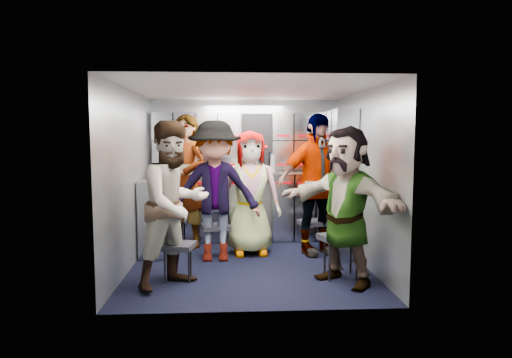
{
  "coord_description": "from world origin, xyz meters",
  "views": [
    {
      "loc": [
        -0.21,
        -5.43,
        1.57
      ],
      "look_at": [
        0.11,
        0.35,
        1.01
      ],
      "focal_mm": 32.0,
      "sensor_mm": 36.0,
      "label": 1
    }
  ],
  "objects": [
    {
      "name": "wall_left",
      "position": [
        -1.4,
        0.0,
        1.05
      ],
      "size": [
        0.04,
        3.0,
        2.1
      ],
      "primitive_type": "cube",
      "color": "gray",
      "rests_on": "ground"
    },
    {
      "name": "bottle_right",
      "position": [
        0.41,
        1.24,
        1.16
      ],
      "size": [
        0.07,
        0.07,
        0.25
      ],
      "primitive_type": "cylinder",
      "color": "white",
      "rests_on": "counter"
    },
    {
      "name": "jump_seat_mid_right",
      "position": [
        0.9,
        0.64,
        0.36
      ],
      "size": [
        0.4,
        0.39,
        0.41
      ],
      "rotation": [
        0.0,
        0.0,
        0.2
      ],
      "color": "black",
      "rests_on": "ground"
    },
    {
      "name": "attendant_arc_d",
      "position": [
        0.9,
        0.46,
        0.93
      ],
      "size": [
        1.17,
        0.78,
        1.85
      ],
      "primitive_type": "imported",
      "rotation": [
        0.0,
        0.0,
        0.33
      ],
      "color": "black",
      "rests_on": "ground"
    },
    {
      "name": "attendant_arc_e",
      "position": [
        0.99,
        -0.76,
        0.84
      ],
      "size": [
        1.35,
        1.52,
        1.67
      ],
      "primitive_type": "imported",
      "rotation": [
        0.0,
        0.0,
        -0.9
      ],
      "color": "black",
      "rests_on": "ground"
    },
    {
      "name": "bottle_left",
      "position": [
        -0.74,
        1.24,
        1.17
      ],
      "size": [
        0.06,
        0.06,
        0.27
      ],
      "primitive_type": "cylinder",
      "color": "white",
      "rests_on": "counter"
    },
    {
      "name": "jump_seat_near_right",
      "position": [
        0.99,
        -0.58,
        0.42
      ],
      "size": [
        0.52,
        0.5,
        0.48
      ],
      "rotation": [
        0.0,
        0.0,
        0.38
      ],
      "color": "black",
      "rests_on": "ground"
    },
    {
      "name": "counter",
      "position": [
        0.0,
        1.29,
        1.01
      ],
      "size": [
        2.68,
        0.42,
        0.03
      ],
      "primitive_type": "cube",
      "color": "#B1B4B9",
      "rests_on": "cart_bank_back"
    },
    {
      "name": "cart_bank_back",
      "position": [
        0.0,
        1.29,
        0.49
      ],
      "size": [
        2.68,
        0.38,
        0.99
      ],
      "primitive_type": "cube",
      "color": "#9B9FAA",
      "rests_on": "ground"
    },
    {
      "name": "wall_right",
      "position": [
        1.4,
        0.0,
        1.05
      ],
      "size": [
        0.04,
        3.0,
        2.1
      ],
      "primitive_type": "cube",
      "color": "gray",
      "rests_on": "ground"
    },
    {
      "name": "cup_left",
      "position": [
        -1.25,
        1.23,
        1.08
      ],
      "size": [
        0.09,
        0.09,
        0.09
      ],
      "primitive_type": "cylinder",
      "color": "tan",
      "rests_on": "counter"
    },
    {
      "name": "attendant_arc_c",
      "position": [
        0.04,
        0.5,
        0.81
      ],
      "size": [
        0.84,
        0.59,
        1.63
      ],
      "primitive_type": "imported",
      "rotation": [
        0.0,
        0.0,
        0.09
      ],
      "color": "black",
      "rests_on": "ground"
    },
    {
      "name": "right_cabinet",
      "position": [
        1.25,
        0.6,
        0.5
      ],
      "size": [
        0.28,
        1.2,
        1.0
      ],
      "primitive_type": "cube",
      "color": "#9B9FAA",
      "rests_on": "ground"
    },
    {
      "name": "attendant_standing",
      "position": [
        -0.84,
        0.95,
        0.93
      ],
      "size": [
        0.81,
        0.76,
        1.86
      ],
      "primitive_type": "imported",
      "rotation": [
        0.0,
        0.0,
        -0.65
      ],
      "color": "black",
      "rests_on": "ground"
    },
    {
      "name": "attendant_arc_a",
      "position": [
        -0.79,
        -0.74,
        0.86
      ],
      "size": [
        1.05,
        1.05,
        1.72
      ],
      "primitive_type": "imported",
      "rotation": [
        0.0,
        0.0,
        0.77
      ],
      "color": "black",
      "rests_on": "ground"
    },
    {
      "name": "wall_back",
      "position": [
        0.0,
        1.5,
        1.05
      ],
      "size": [
        2.8,
        0.04,
        2.1
      ],
      "primitive_type": "cube",
      "color": "gray",
      "rests_on": "ground"
    },
    {
      "name": "jump_seat_center",
      "position": [
        0.04,
        0.68,
        0.39
      ],
      "size": [
        0.45,
        0.43,
        0.44
      ],
      "rotation": [
        0.0,
        0.0,
        0.22
      ],
      "color": "black",
      "rests_on": "ground"
    },
    {
      "name": "cup_right",
      "position": [
        1.08,
        1.23,
        1.09
      ],
      "size": [
        0.07,
        0.07,
        0.11
      ],
      "primitive_type": "cylinder",
      "color": "tan",
      "rests_on": "counter"
    },
    {
      "name": "locker_bank_right",
      "position": [
        1.25,
        0.7,
        1.49
      ],
      "size": [
        0.28,
        1.0,
        0.82
      ],
      "primitive_type": "cube",
      "color": "#9B9FAA",
      "rests_on": "wall_right"
    },
    {
      "name": "locker_bank_back",
      "position": [
        0.0,
        1.35,
        1.49
      ],
      "size": [
        2.68,
        0.28,
        0.82
      ],
      "primitive_type": "cube",
      "color": "#9B9FAA",
      "rests_on": "wall_back"
    },
    {
      "name": "attendant_arc_b",
      "position": [
        -0.41,
        0.22,
        0.87
      ],
      "size": [
        1.14,
        0.67,
        1.75
      ],
      "primitive_type": "imported",
      "rotation": [
        0.0,
        0.0,
        0.01
      ],
      "color": "black",
      "rests_on": "ground"
    },
    {
      "name": "jump_seat_near_left",
      "position": [
        -0.79,
        -0.56,
        0.36
      ],
      "size": [
        0.39,
        0.38,
        0.41
      ],
      "rotation": [
        0.0,
        0.0,
        -0.18
      ],
      "color": "black",
      "rests_on": "ground"
    },
    {
      "name": "bottle_mid",
      "position": [
        0.15,
        1.24,
        1.14
      ],
      "size": [
        0.07,
        0.07,
        0.23
      ],
      "primitive_type": "cylinder",
      "color": "white",
      "rests_on": "counter"
    },
    {
      "name": "ceiling",
      "position": [
        0.0,
        0.0,
        2.1
      ],
      "size": [
        2.8,
        3.0,
        0.02
      ],
      "primitive_type": "cube",
      "color": "silver",
      "rests_on": "wall_back"
    },
    {
      "name": "floor",
      "position": [
        0.0,
        0.0,
        0.0
      ],
      "size": [
        3.0,
        3.0,
        0.0
      ],
      "primitive_type": "plane",
      "color": "black",
      "rests_on": "ground"
    },
    {
      "name": "cart_bank_left",
      "position": [
        -1.19,
        0.56,
        0.49
      ],
      "size": [
        0.38,
        0.76,
        0.99
      ],
      "primitive_type": "cube",
      "color": "#9B9FAA",
      "rests_on": "ground"
    },
    {
      "name": "jump_seat_mid_left",
      "position": [
        -0.41,
        0.4,
        0.36
      ],
      "size": [
        0.4,
        0.38,
        0.41
      ],
      "rotation": [
        0.0,
        0.0,
        0.17
      ],
      "color": "black",
      "rests_on": "ground"
    },
    {
      "name": "red_latch_strip",
      "position": [
        0.0,
        1.09,
        0.88
      ],
      "size": [
        2.6,
        0.02,
        0.03
      ],
      "primitive_type": "cube",
      "color": "#9C0007",
      "rests_on": "cart_bank_back"
    },
    {
      "name": "coffee_niche",
      "position": [
        0.18,
        1.41,
        1.47
      ],
      "size": [
        0.46,
        0.16,
        0.84
      ],
      "primitive_type": null,
      "color": "black",
      "rests_on": "wall_back"
    }
  ]
}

